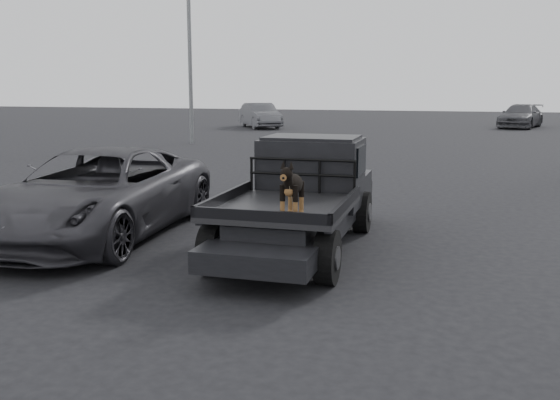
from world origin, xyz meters
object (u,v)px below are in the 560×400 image
(parked_suv, at_px, (97,193))
(distant_car_b, at_px, (521,116))
(flatbed_ute, at_px, (299,222))
(distant_car_a, at_px, (260,115))
(dog, at_px, (292,189))

(parked_suv, relative_size, distant_car_b, 1.11)
(flatbed_ute, relative_size, distant_car_a, 1.14)
(distant_car_a, bearing_deg, distant_car_b, -17.35)
(dog, height_order, distant_car_b, dog)
(dog, relative_size, distant_car_b, 0.15)
(dog, distance_m, distant_car_a, 31.52)
(dog, relative_size, distant_car_a, 0.16)
(dog, bearing_deg, flatbed_ute, 100.97)
(distant_car_a, bearing_deg, dog, -104.97)
(dog, xyz_separation_m, distant_car_b, (5.99, 34.48, -0.56))
(flatbed_ute, bearing_deg, distant_car_a, 108.82)
(flatbed_ute, distance_m, parked_suv, 3.70)
(distant_car_a, bearing_deg, parked_suv, -111.53)
(distant_car_b, bearing_deg, distant_car_a, -147.07)
(flatbed_ute, bearing_deg, parked_suv, -178.35)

